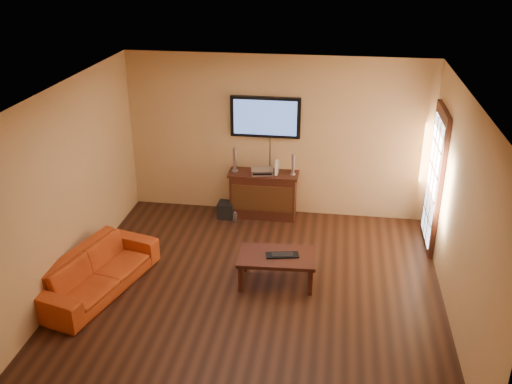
% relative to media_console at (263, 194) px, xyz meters
% --- Properties ---
extents(ground_plane, '(5.00, 5.00, 0.00)m').
position_rel_media_console_xyz_m(ground_plane, '(0.19, -2.27, -0.40)').
color(ground_plane, black).
rests_on(ground_plane, ground).
extents(room_walls, '(5.00, 5.00, 5.00)m').
position_rel_media_console_xyz_m(room_walls, '(0.19, -1.65, 1.29)').
color(room_walls, tan).
rests_on(room_walls, ground).
extents(french_door, '(0.07, 1.02, 2.22)m').
position_rel_media_console_xyz_m(french_door, '(2.64, -0.57, 0.65)').
color(french_door, black).
rests_on(french_door, ground).
extents(media_console, '(1.16, 0.44, 0.78)m').
position_rel_media_console_xyz_m(media_console, '(0.00, 0.00, 0.00)').
color(media_console, black).
rests_on(media_console, ground).
extents(television, '(1.15, 0.08, 0.68)m').
position_rel_media_console_xyz_m(television, '(0.00, 0.18, 1.30)').
color(television, black).
rests_on(television, ground).
extents(coffee_table, '(1.08, 0.68, 0.43)m').
position_rel_media_console_xyz_m(coffee_table, '(0.46, -2.02, -0.02)').
color(coffee_table, black).
rests_on(coffee_table, ground).
extents(sofa, '(1.03, 1.99, 0.75)m').
position_rel_media_console_xyz_m(sofa, '(-1.90, -2.54, -0.02)').
color(sofa, '#B43E14').
rests_on(sofa, ground).
extents(speaker_left, '(0.11, 0.11, 0.40)m').
position_rel_media_console_xyz_m(speaker_left, '(-0.48, 0.02, 0.58)').
color(speaker_left, silver).
rests_on(speaker_left, media_console).
extents(speaker_right, '(0.09, 0.09, 0.34)m').
position_rel_media_console_xyz_m(speaker_right, '(0.48, 0.01, 0.55)').
color(speaker_right, silver).
rests_on(speaker_right, media_console).
extents(av_receiver, '(0.40, 0.31, 0.08)m').
position_rel_media_console_xyz_m(av_receiver, '(-0.02, -0.03, 0.43)').
color(av_receiver, silver).
rests_on(av_receiver, media_console).
extents(game_console, '(0.05, 0.16, 0.22)m').
position_rel_media_console_xyz_m(game_console, '(0.22, -0.00, 0.50)').
color(game_console, white).
rests_on(game_console, media_console).
extents(subwoofer, '(0.28, 0.28, 0.27)m').
position_rel_media_console_xyz_m(subwoofer, '(-0.62, -0.14, -0.26)').
color(subwoofer, black).
rests_on(subwoofer, ground).
extents(bottle, '(0.07, 0.07, 0.21)m').
position_rel_media_console_xyz_m(bottle, '(-0.43, -0.34, -0.30)').
color(bottle, white).
rests_on(bottle, ground).
extents(keyboard, '(0.47, 0.25, 0.03)m').
position_rel_media_console_xyz_m(keyboard, '(0.54, -2.02, 0.04)').
color(keyboard, black).
rests_on(keyboard, coffee_table).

